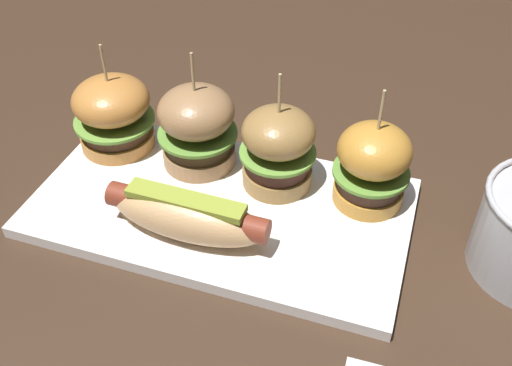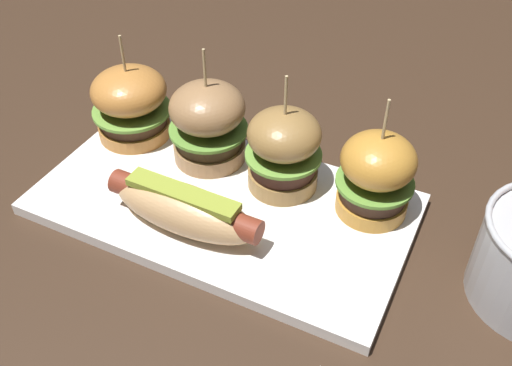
# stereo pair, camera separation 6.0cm
# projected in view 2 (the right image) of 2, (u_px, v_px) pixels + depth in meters

# --- Properties ---
(ground_plane) EXTENTS (3.00, 3.00, 0.00)m
(ground_plane) POSITION_uv_depth(u_px,v_px,m) (223.00, 209.00, 0.65)
(ground_plane) COLOR #382619
(platter_main) EXTENTS (0.41, 0.22, 0.01)m
(platter_main) POSITION_uv_depth(u_px,v_px,m) (223.00, 204.00, 0.65)
(platter_main) COLOR white
(platter_main) RESTS_ON ground
(hot_dog) EXTENTS (0.17, 0.06, 0.05)m
(hot_dog) POSITION_uv_depth(u_px,v_px,m) (184.00, 208.00, 0.60)
(hot_dog) COLOR tan
(hot_dog) RESTS_ON platter_main
(slider_far_left) EXTENTS (0.10, 0.10, 0.13)m
(slider_far_left) POSITION_uv_depth(u_px,v_px,m) (131.00, 103.00, 0.71)
(slider_far_left) COLOR #BE7A37
(slider_far_left) RESTS_ON platter_main
(slider_center_left) EXTENTS (0.09, 0.09, 0.14)m
(slider_center_left) POSITION_uv_depth(u_px,v_px,m) (208.00, 122.00, 0.67)
(slider_center_left) COLOR #9B7149
(slider_center_left) RESTS_ON platter_main
(slider_center_right) EXTENTS (0.08, 0.08, 0.14)m
(slider_center_right) POSITION_uv_depth(u_px,v_px,m) (284.00, 150.00, 0.63)
(slider_center_right) COLOR olive
(slider_center_right) RESTS_ON platter_main
(slider_far_right) EXTENTS (0.08, 0.08, 0.14)m
(slider_far_right) POSITION_uv_depth(u_px,v_px,m) (376.00, 175.00, 0.60)
(slider_far_right) COLOR #C38431
(slider_far_right) RESTS_ON platter_main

